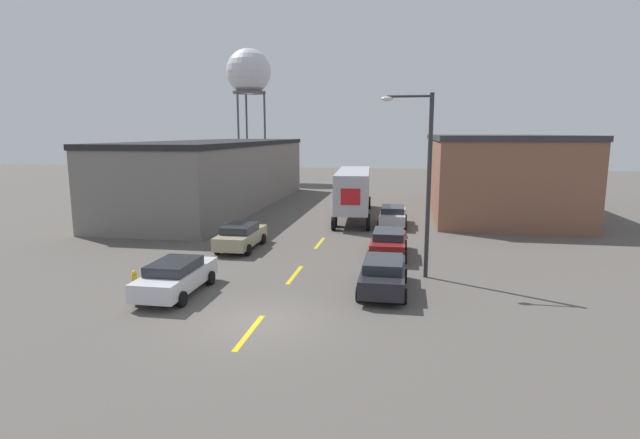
{
  "coord_description": "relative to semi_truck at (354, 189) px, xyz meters",
  "views": [
    {
      "loc": [
        5.08,
        -16.43,
        6.71
      ],
      "look_at": [
        0.15,
        12.41,
        1.61
      ],
      "focal_mm": 28.0,
      "sensor_mm": 36.0,
      "label": 1
    }
  ],
  "objects": [
    {
      "name": "parked_car_left_far",
      "position": [
        -5.36,
        -12.27,
        -1.54
      ],
      "size": [
        2.03,
        4.74,
        1.46
      ],
      "color": "tan",
      "rests_on": "ground_plane"
    },
    {
      "name": "parked_car_right_mid",
      "position": [
        3.21,
        -12.51,
        -1.54
      ],
      "size": [
        2.03,
        4.74,
        1.46
      ],
      "color": "maroon",
      "rests_on": "ground_plane"
    },
    {
      "name": "parked_car_left_near",
      "position": [
        -5.36,
        -20.69,
        -1.54
      ],
      "size": [
        2.03,
        4.74,
        1.46
      ],
      "color": "silver",
      "rests_on": "ground_plane"
    },
    {
      "name": "fire_hydrant",
      "position": [
        -7.19,
        -20.81,
        -1.83
      ],
      "size": [
        0.22,
        0.22,
        0.97
      ],
      "color": "gold",
      "rests_on": "ground_plane"
    },
    {
      "name": "semi_truck",
      "position": [
        0.0,
        0.0,
        0.0
      ],
      "size": [
        3.47,
        13.14,
        3.86
      ],
      "rotation": [
        0.0,
        0.0,
        0.07
      ],
      "color": "silver",
      "rests_on": "ground_plane"
    },
    {
      "name": "warehouse_right",
      "position": [
        11.53,
        5.22,
        0.95
      ],
      "size": [
        10.63,
        20.96,
        6.53
      ],
      "color": "brown",
      "rests_on": "ground_plane"
    },
    {
      "name": "warehouse_left",
      "position": [
        -12.87,
        4.02,
        0.69
      ],
      "size": [
        9.0,
        29.87,
        6.0
      ],
      "color": "slate",
      "rests_on": "ground_plane"
    },
    {
      "name": "road_centerline",
      "position": [
        -1.08,
        -17.03,
        -2.31
      ],
      "size": [
        0.2,
        17.34,
        0.01
      ],
      "color": "gold",
      "rests_on": "ground_plane"
    },
    {
      "name": "water_tower",
      "position": [
        -17.56,
        28.53,
        12.5
      ],
      "size": [
        6.12,
        6.12,
        18.06
      ],
      "color": "#47474C",
      "rests_on": "ground_plane"
    },
    {
      "name": "street_lamp",
      "position": [
        4.83,
        -16.38,
        2.55
      ],
      "size": [
        2.36,
        0.32,
        8.47
      ],
      "color": "#2D2D30",
      "rests_on": "ground_plane"
    },
    {
      "name": "parked_car_right_near",
      "position": [
        3.21,
        -18.86,
        -1.54
      ],
      "size": [
        2.03,
        4.74,
        1.46
      ],
      "color": "black",
      "rests_on": "ground_plane"
    },
    {
      "name": "parked_car_right_far",
      "position": [
        3.21,
        -3.37,
        -1.54
      ],
      "size": [
        2.03,
        4.74,
        1.46
      ],
      "color": "#B2B2B7",
      "rests_on": "ground_plane"
    },
    {
      "name": "ground_plane",
      "position": [
        -1.08,
        -23.15,
        -2.32
      ],
      "size": [
        160.0,
        160.0,
        0.0
      ],
      "primitive_type": "plane",
      "color": "#56514C"
    }
  ]
}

